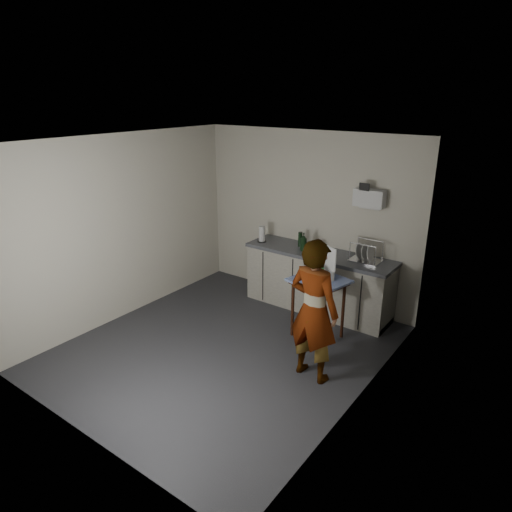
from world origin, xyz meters
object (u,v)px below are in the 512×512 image
Objects in this scene: soap_bottle at (304,242)px; dish_rack at (365,257)px; side_table at (319,287)px; bakery_box at (319,272)px; kitchen_counter at (318,283)px; standing_man at (314,311)px; soda_can at (315,246)px; dark_bottle at (300,239)px; paper_towel at (262,234)px.

soap_bottle is 0.92m from dish_rack.
side_table is 1.94× the size of bakery_box.
standing_man is at bearing -63.34° from kitchen_counter.
standing_man is 1.80m from soap_bottle.
dish_rack reaches higher than soda_can.
soap_bottle is 0.21m from dark_bottle.
standing_man reaches higher than dish_rack.
kitchen_counter is 5.27× the size of bakery_box.
paper_towel is at bearing -171.48° from soda_can.
dark_bottle is 0.89× the size of paper_towel.
standing_man is 0.95m from bakery_box.
side_table is 3.32× the size of paper_towel.
dark_bottle reaches higher than soda_can.
dark_bottle is 1.07m from bakery_box.
side_table is at bearing -110.45° from dish_rack.
standing_man is 6.70× the size of paper_towel.
side_table is at bearing -59.94° from standing_man.
kitchen_counter is 0.88m from dish_rack.
standing_man is 2.00m from dark_bottle.
dish_rack is at bearing 4.59° from paper_towel.
dish_rack is (-0.10, 1.60, 0.14)m from standing_man.
soda_can is 0.60× the size of dark_bottle.
bakery_box is at bearing -61.72° from kitchen_counter.
side_table is at bearing -57.19° from soda_can.
bakery_box is (0.38, -0.71, 0.49)m from kitchen_counter.
bakery_box is at bearing -59.48° from standing_man.
soda_can is 0.54× the size of paper_towel.
soap_bottle is 0.87m from bakery_box.
kitchen_counter is 1.80m from standing_man.
dish_rack is (1.05, -0.02, -0.05)m from dark_bottle.
standing_man is 2.29m from paper_towel.
soda_can is (-0.09, 0.03, 0.55)m from kitchen_counter.
soda_can is 0.33× the size of dish_rack.
soap_bottle is at bearing -50.48° from standing_man.
paper_towel is at bearing -34.84° from standing_man.
soap_bottle is 0.74m from paper_towel.
dark_bottle reaches higher than kitchen_counter.
standing_man reaches higher than paper_towel.
dark_bottle is 0.52× the size of bakery_box.
bakery_box reaches higher than soda_can.
paper_towel is (-1.36, 0.64, 0.31)m from side_table.
bakery_box is (0.60, -0.62, -0.13)m from soap_bottle.
side_table is at bearing -45.98° from soap_bottle.
paper_towel is (-0.60, -0.15, 0.01)m from dark_bottle.
side_table is 3.72× the size of dark_bottle.
soda_can is at bearing 136.68° from side_table.
bakery_box is at bearing -45.84° from soap_bottle.
kitchen_counter is at bearing -20.21° from soda_can.
kitchen_counter reaches higher than side_table.
paper_towel is at bearing -174.33° from kitchen_counter.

